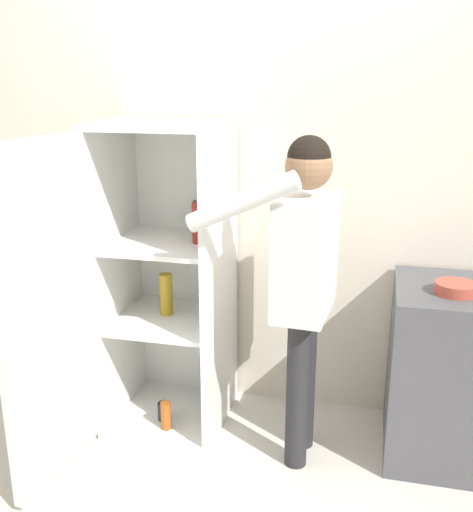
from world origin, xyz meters
name	(u,v)px	position (x,y,z in m)	size (l,w,h in m)	color
ground_plane	(198,494)	(0.00, 0.00, 0.00)	(12.00, 12.00, 0.00)	beige
wall_back	(246,185)	(0.00, 0.98, 1.27)	(7.00, 0.06, 2.55)	beige
refrigerator	(148,284)	(-0.42, 0.53, 0.82)	(0.72, 1.25, 1.65)	white
person	(303,264)	(0.40, 0.43, 1.02)	(0.64, 0.56, 1.61)	#262628
counter	(451,373)	(1.13, 0.62, 0.44)	(0.60, 0.61, 0.89)	#4C4C51
bowl	(455,288)	(1.09, 0.55, 0.91)	(0.19, 0.19, 0.05)	#B24738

